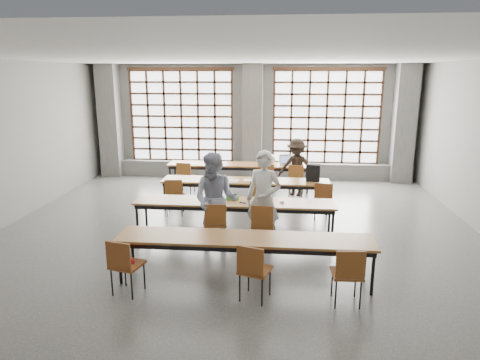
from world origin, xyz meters
name	(u,v)px	position (x,y,z in m)	size (l,w,h in m)	color
floor	(235,240)	(0.00, 0.00, 0.00)	(11.00, 11.00, 0.00)	#4A4A48
ceiling	(234,56)	(0.00, 0.00, 3.50)	(11.00, 11.00, 0.00)	silver
wall_back	(253,122)	(0.00, 5.50, 1.75)	(10.00, 10.00, 0.00)	slate
wall_front	(143,309)	(0.00, -5.50, 1.75)	(10.00, 10.00, 0.00)	slate
column_left	(110,121)	(-4.50, 5.22, 1.75)	(0.60, 0.55, 3.50)	#51514F
column_mid	(252,123)	(0.00, 5.22, 1.75)	(0.60, 0.55, 3.50)	#51514F
column_right	(404,124)	(4.50, 5.22, 1.75)	(0.60, 0.55, 3.50)	#51514F
window_left	(182,116)	(-2.25, 5.42, 1.90)	(3.32, 0.12, 3.00)	white
window_right	(326,118)	(2.25, 5.42, 1.90)	(3.32, 0.12, 3.00)	white
sill_ledge	(252,170)	(0.00, 5.30, 0.25)	(9.80, 0.35, 0.50)	#51514F
desk_row_a	(239,166)	(-0.29, 3.89, 0.66)	(4.00, 0.70, 0.73)	brown
desk_row_b	(245,183)	(0.05, 2.03, 0.66)	(4.00, 0.70, 0.73)	brown
desk_row_c	(234,204)	(-0.03, 0.26, 0.66)	(4.00, 0.70, 0.73)	brown
desk_row_d	(245,241)	(0.33, -1.66, 0.66)	(4.00, 0.70, 0.73)	brown
chair_back_left	(185,175)	(-1.70, 3.26, 0.54)	(0.46, 0.46, 0.88)	brown
chair_back_mid	(266,176)	(0.51, 3.26, 0.54)	(0.43, 0.44, 0.88)	brown
chair_back_right	(296,177)	(1.30, 3.26, 0.54)	(0.46, 0.47, 0.88)	brown
chair_mid_left	(174,193)	(-1.54, 1.40, 0.54)	(0.47, 0.47, 0.88)	brown
chair_mid_centre	(260,195)	(0.43, 1.40, 0.54)	(0.50, 0.51, 0.88)	brown
chair_mid_right	(323,197)	(1.84, 1.40, 0.54)	(0.46, 0.47, 0.88)	brown
chair_front_left	(216,220)	(-0.32, -0.37, 0.54)	(0.48, 0.48, 0.88)	brown
chair_front_right	(263,222)	(0.57, -0.37, 0.54)	(0.44, 0.45, 0.88)	brown
chair_near_left	(124,261)	(-1.39, -2.28, 0.54)	(0.51, 0.51, 0.88)	maroon
chair_near_mid	(253,267)	(0.51, -2.28, 0.54)	(0.53, 0.53, 0.88)	maroon
chair_near_right	(348,271)	(1.84, -2.29, 0.54)	(0.44, 0.44, 0.88)	brown
student_male	(264,200)	(0.57, -0.24, 0.92)	(0.67, 0.44, 1.85)	silver
student_female	(216,200)	(-0.33, -0.24, 0.90)	(0.87, 0.68, 1.79)	navy
student_back	(297,167)	(1.31, 3.39, 0.77)	(0.99, 0.57, 1.54)	black
laptop_front	(263,197)	(0.54, 0.36, 0.79)	(0.44, 0.41, 0.26)	#B3B4B8
laptop_back	(286,162)	(1.04, 4.00, 0.79)	(0.43, 0.39, 0.26)	silver
mouse	(282,202)	(0.92, 0.24, 0.75)	(0.10, 0.06, 0.04)	white
green_box	(232,198)	(-0.08, 0.34, 0.78)	(0.25, 0.09, 0.09)	#378F2E
phone	(243,202)	(0.15, 0.16, 0.74)	(0.13, 0.06, 0.01)	black
paper_sheet_a	(221,179)	(-0.55, 2.08, 0.73)	(0.30, 0.21, 0.00)	silver
paper_sheet_b	(233,180)	(-0.25, 1.98, 0.73)	(0.30, 0.21, 0.00)	white
paper_sheet_c	(250,180)	(0.15, 2.03, 0.73)	(0.30, 0.21, 0.00)	white
backpack	(313,173)	(1.65, 2.08, 0.93)	(0.32, 0.20, 0.40)	black
plastic_bag	(271,159)	(0.61, 3.94, 0.87)	(0.26, 0.21, 0.29)	white
red_pouch	(127,262)	(-1.37, -2.21, 0.50)	(0.20, 0.08, 0.06)	#AF1521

